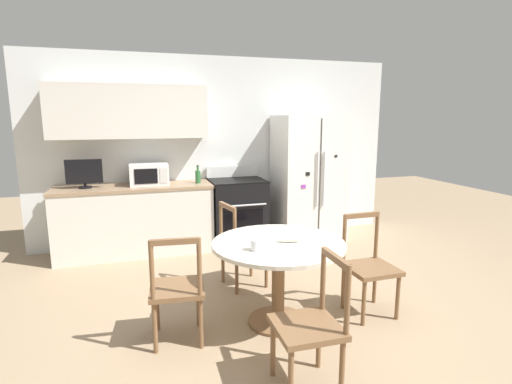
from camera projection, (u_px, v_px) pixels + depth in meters
name	position (u px, v px, depth m)	size (l,w,h in m)	color
ground_plane	(287.00, 321.00, 3.51)	(14.00, 14.00, 0.00)	#9E8466
back_wall	(199.00, 141.00, 5.59)	(5.20, 0.44, 2.60)	silver
kitchen_counter	(136.00, 220.00, 5.22)	(1.98, 0.64, 0.90)	silver
refrigerator	(308.00, 178.00, 5.77)	(0.94, 0.77, 1.79)	white
oven_range	(237.00, 211.00, 5.59)	(0.74, 0.68, 1.08)	black
microwave	(149.00, 174.00, 5.20)	(0.49, 0.37, 0.27)	white
countertop_tv	(84.00, 173.00, 4.93)	(0.43, 0.16, 0.36)	black
counter_bottle	(198.00, 176.00, 5.33)	(0.07, 0.07, 0.24)	#2D6B38
dining_table	(278.00, 259.00, 3.39)	(1.13, 1.13, 0.73)	beige
dining_chair_far	(242.00, 246.00, 4.19)	(0.49, 0.49, 0.90)	brown
dining_chair_right	(369.00, 267.00, 3.61)	(0.42, 0.42, 0.90)	brown
dining_chair_near	(311.00, 326.00, 2.60)	(0.43, 0.43, 0.90)	brown
dining_chair_left	(177.00, 290.00, 3.14)	(0.46, 0.46, 0.90)	brown
candle_glass	(256.00, 246.00, 3.15)	(0.09, 0.09, 0.09)	silver
folded_napkin	(289.00, 239.00, 3.35)	(0.15, 0.09, 0.05)	silver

